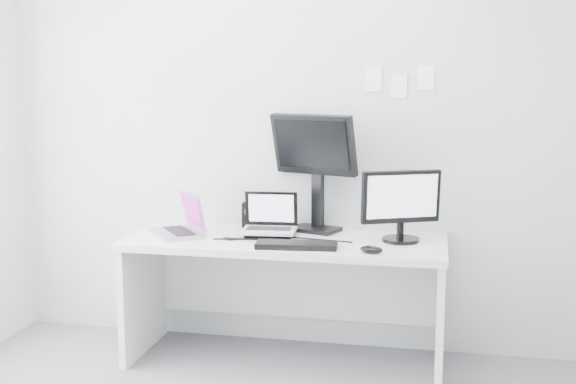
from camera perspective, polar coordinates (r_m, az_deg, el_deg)
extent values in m
plane|color=silver|center=(4.39, 0.73, 5.25)|extent=(3.60, 0.00, 3.60)
cube|color=silver|center=(4.23, -0.21, -8.49)|extent=(1.80, 0.70, 0.73)
cube|color=#A9A9AE|center=(4.25, -8.73, -1.61)|extent=(0.42, 0.43, 0.26)
cube|color=black|center=(4.37, -2.97, -1.88)|extent=(0.10, 0.10, 0.17)
cube|color=#A8AAB0|center=(4.17, -1.52, -1.77)|extent=(0.32, 0.26, 0.26)
cube|color=black|center=(4.28, 2.15, 1.62)|extent=(0.56, 0.36, 0.71)
cube|color=black|center=(4.07, 8.86, -1.01)|extent=(0.49, 0.38, 0.41)
cube|color=black|center=(3.91, 0.67, -4.16)|extent=(0.45, 0.19, 0.03)
ellipsoid|color=black|center=(3.81, 6.53, -4.48)|extent=(0.14, 0.10, 0.04)
cube|color=white|center=(4.31, 6.67, 8.72)|extent=(0.10, 0.00, 0.14)
cube|color=white|center=(4.30, 8.67, 8.15)|extent=(0.09, 0.00, 0.13)
cube|color=white|center=(4.30, 10.71, 8.76)|extent=(0.10, 0.00, 0.14)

